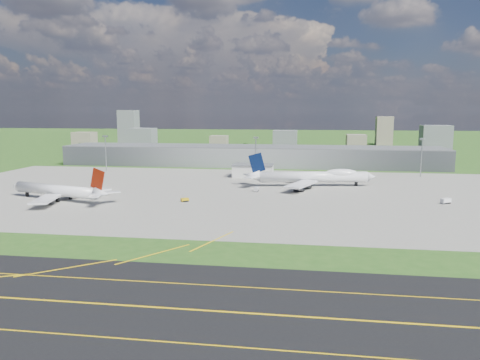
# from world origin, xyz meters

# --- Properties ---
(ground) EXTENTS (1400.00, 1400.00, 0.00)m
(ground) POSITION_xyz_m (0.00, 150.00, 0.00)
(ground) COLOR #2A561B
(ground) RESTS_ON ground
(taxiway) EXTENTS (1400.00, 60.00, 0.06)m
(taxiway) POSITION_xyz_m (0.00, -110.00, 0.03)
(taxiway) COLOR black
(taxiway) RESTS_ON ground
(apron) EXTENTS (360.00, 190.00, 0.08)m
(apron) POSITION_xyz_m (10.00, 40.00, 0.04)
(apron) COLOR gray
(apron) RESTS_ON ground
(terminal) EXTENTS (300.00, 42.00, 15.00)m
(terminal) POSITION_xyz_m (0.00, 165.00, 7.50)
(terminal) COLOR gray
(terminal) RESTS_ON ground
(ops_building) EXTENTS (26.00, 16.00, 8.00)m
(ops_building) POSITION_xyz_m (10.00, 100.00, 4.00)
(ops_building) COLOR silver
(ops_building) RESTS_ON ground
(mast_west) EXTENTS (3.50, 2.00, 25.90)m
(mast_west) POSITION_xyz_m (-100.00, 115.00, 17.71)
(mast_west) COLOR gray
(mast_west) RESTS_ON ground
(mast_center) EXTENTS (3.50, 2.00, 25.90)m
(mast_center) POSITION_xyz_m (10.00, 115.00, 17.71)
(mast_center) COLOR gray
(mast_center) RESTS_ON ground
(mast_east) EXTENTS (3.50, 2.00, 25.90)m
(mast_east) POSITION_xyz_m (120.00, 115.00, 17.71)
(mast_east) COLOR gray
(mast_east) RESTS_ON ground
(airliner_red_twin) EXTENTS (62.55, 47.64, 17.60)m
(airliner_red_twin) POSITION_xyz_m (-74.61, 4.78, 4.69)
(airliner_red_twin) COLOR white
(airliner_red_twin) RESTS_ON ground
(airliner_blue_quad) EXTENTS (75.94, 58.97, 19.88)m
(airliner_blue_quad) POSITION_xyz_m (49.29, 66.67, 5.52)
(airliner_blue_quad) COLOR white
(airliner_blue_quad) RESTS_ON ground
(tug_yellow) EXTENTS (4.20, 3.84, 1.82)m
(tug_yellow) POSITION_xyz_m (-12.55, 10.12, 0.94)
(tug_yellow) COLOR gold
(tug_yellow) RESTS_ON ground
(van_white_near) EXTENTS (2.45, 4.83, 2.42)m
(van_white_near) POSITION_xyz_m (18.56, 44.02, 1.22)
(van_white_near) COLOR beige
(van_white_near) RESTS_ON ground
(van_white_far) EXTENTS (5.49, 4.69, 2.58)m
(van_white_far) POSITION_xyz_m (111.46, 23.94, 1.30)
(van_white_far) COLOR white
(van_white_far) RESTS_ON ground
(bldg_far_w) EXTENTS (24.00, 20.00, 18.00)m
(bldg_far_w) POSITION_xyz_m (-220.00, 320.00, 9.00)
(bldg_far_w) COLOR gray
(bldg_far_w) RESTS_ON ground
(bldg_w) EXTENTS (28.00, 22.00, 24.00)m
(bldg_w) POSITION_xyz_m (-140.00, 300.00, 12.00)
(bldg_w) COLOR slate
(bldg_w) RESTS_ON ground
(bldg_cw) EXTENTS (20.00, 18.00, 14.00)m
(bldg_cw) POSITION_xyz_m (-60.00, 340.00, 7.00)
(bldg_cw) COLOR gray
(bldg_cw) RESTS_ON ground
(bldg_c) EXTENTS (26.00, 20.00, 22.00)m
(bldg_c) POSITION_xyz_m (20.00, 310.00, 11.00)
(bldg_c) COLOR slate
(bldg_c) RESTS_ON ground
(bldg_ce) EXTENTS (22.00, 24.00, 16.00)m
(bldg_ce) POSITION_xyz_m (100.00, 350.00, 8.00)
(bldg_ce) COLOR gray
(bldg_ce) RESTS_ON ground
(bldg_e) EXTENTS (30.00, 22.00, 28.00)m
(bldg_e) POSITION_xyz_m (180.00, 320.00, 14.00)
(bldg_e) COLOR slate
(bldg_e) RESTS_ON ground
(bldg_tall_w) EXTENTS (22.00, 20.00, 44.00)m
(bldg_tall_w) POSITION_xyz_m (-180.00, 360.00, 22.00)
(bldg_tall_w) COLOR slate
(bldg_tall_w) RESTS_ON ground
(bldg_tall_e) EXTENTS (20.00, 18.00, 36.00)m
(bldg_tall_e) POSITION_xyz_m (140.00, 410.00, 18.00)
(bldg_tall_e) COLOR gray
(bldg_tall_e) RESTS_ON ground
(tree_far_w) EXTENTS (7.20, 7.20, 8.80)m
(tree_far_w) POSITION_xyz_m (-200.00, 270.00, 5.18)
(tree_far_w) COLOR #382314
(tree_far_w) RESTS_ON ground
(tree_w) EXTENTS (6.75, 6.75, 8.25)m
(tree_w) POSITION_xyz_m (-110.00, 265.00, 4.86)
(tree_w) COLOR #382314
(tree_w) RESTS_ON ground
(tree_c) EXTENTS (8.10, 8.10, 9.90)m
(tree_c) POSITION_xyz_m (-20.00, 280.00, 5.84)
(tree_c) COLOR #382314
(tree_c) RESTS_ON ground
(tree_e) EXTENTS (7.65, 7.65, 9.35)m
(tree_e) POSITION_xyz_m (70.00, 275.00, 5.51)
(tree_e) COLOR #382314
(tree_e) RESTS_ON ground
(tree_far_e) EXTENTS (6.30, 6.30, 7.70)m
(tree_far_e) POSITION_xyz_m (160.00, 285.00, 4.53)
(tree_far_e) COLOR #382314
(tree_far_e) RESTS_ON ground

